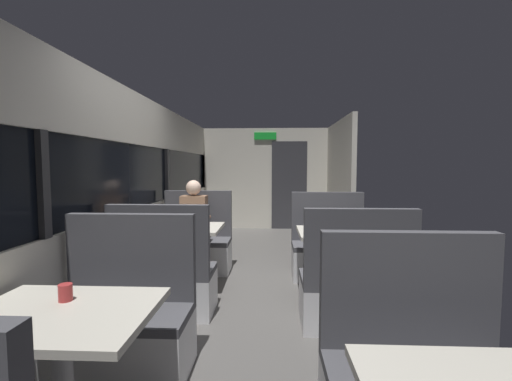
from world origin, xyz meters
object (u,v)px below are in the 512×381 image
dining_table_mid_window (183,235)px  bench_mid_window_facing_entry (196,247)px  coffee_cup_primary (351,228)px  coffee_cup_secondary (65,293)px  bench_rear_aisle_facing_end (355,292)px  bench_near_window_facing_entry (123,326)px  bench_mid_window_facing_end (165,281)px  dining_table_near_window (61,331)px  bench_rear_aisle_facing_entry (329,252)px  seated_passenger (195,233)px  dining_table_rear_aisle (340,240)px

dining_table_mid_window → bench_mid_window_facing_entry: size_ratio=0.82×
coffee_cup_primary → coffee_cup_secondary: 2.74m
dining_table_mid_window → bench_mid_window_facing_entry: (0.00, 0.70, -0.31)m
bench_rear_aisle_facing_end → bench_near_window_facing_entry: bearing=-157.8°
bench_near_window_facing_entry → bench_mid_window_facing_end: (0.00, 0.93, 0.00)m
bench_mid_window_facing_entry → coffee_cup_primary: bearing=-27.2°
dining_table_near_window → bench_rear_aisle_facing_entry: bearing=57.7°
dining_table_near_window → bench_rear_aisle_facing_entry: size_ratio=0.82×
seated_passenger → bench_mid_window_facing_entry: bearing=90.0°
bench_rear_aisle_facing_end → coffee_cup_primary: bench_rear_aisle_facing_end is taller
dining_table_near_window → bench_rear_aisle_facing_entry: (1.79, 2.83, -0.31)m
dining_table_near_window → bench_rear_aisle_facing_end: (1.79, 1.43, -0.31)m
dining_table_mid_window → coffee_cup_secondary: (-0.05, -2.20, 0.15)m
dining_table_mid_window → dining_table_rear_aisle: same height
coffee_cup_secondary → coffee_cup_primary: bearing=45.0°
dining_table_mid_window → seated_passenger: seated_passenger is taller
dining_table_near_window → coffee_cup_secondary: size_ratio=10.00×
dining_table_mid_window → dining_table_rear_aisle: size_ratio=1.00×
coffee_cup_secondary → dining_table_mid_window: bearing=88.8°
bench_mid_window_facing_entry → coffee_cup_primary: 2.17m
seated_passenger → coffee_cup_secondary: (-0.05, -2.83, 0.25)m
dining_table_near_window → bench_mid_window_facing_entry: bench_mid_window_facing_entry is taller
bench_mid_window_facing_entry → bench_rear_aisle_facing_end: 2.40m
bench_mid_window_facing_end → dining_table_mid_window: bearing=90.0°
bench_mid_window_facing_entry → coffee_cup_primary: (1.89, -0.97, 0.46)m
seated_passenger → coffee_cup_primary: (1.89, -0.90, 0.25)m
bench_near_window_facing_entry → seated_passenger: seated_passenger is taller
bench_near_window_facing_entry → bench_rear_aisle_facing_end: 1.93m
bench_mid_window_facing_end → coffee_cup_primary: bench_mid_window_facing_end is taller
dining_table_near_window → dining_table_rear_aisle: bearing=50.0°
bench_mid_window_facing_end → coffee_cup_primary: (1.89, 0.43, 0.46)m
dining_table_near_window → seated_passenger: (0.00, 2.96, -0.10)m
dining_table_near_window → bench_mid_window_facing_entry: bearing=90.0°
bench_mid_window_facing_entry → bench_rear_aisle_facing_end: (1.79, -1.60, 0.00)m
bench_rear_aisle_facing_end → seated_passenger: 2.36m
dining_table_mid_window → bench_mid_window_facing_entry: bench_mid_window_facing_entry is taller
bench_near_window_facing_entry → coffee_cup_secondary: bench_near_window_facing_entry is taller
dining_table_near_window → bench_rear_aisle_facing_entry: bench_rear_aisle_facing_entry is taller
bench_mid_window_facing_entry → bench_rear_aisle_facing_end: bearing=-41.8°
bench_mid_window_facing_entry → bench_rear_aisle_facing_entry: bearing=-6.4°
bench_mid_window_facing_entry → dining_table_rear_aisle: (1.79, -0.90, 0.31)m
bench_mid_window_facing_entry → coffee_cup_primary: bench_mid_window_facing_entry is taller
bench_near_window_facing_entry → bench_rear_aisle_facing_entry: bearing=50.0°
dining_table_rear_aisle → bench_rear_aisle_facing_end: 0.77m
dining_table_rear_aisle → bench_rear_aisle_facing_entry: bench_rear_aisle_facing_entry is taller
seated_passenger → bench_near_window_facing_entry: bearing=-90.0°
dining_table_mid_window → coffee_cup_secondary: 2.21m
bench_mid_window_facing_entry → bench_rear_aisle_facing_entry: 1.80m
dining_table_near_window → bench_mid_window_facing_entry: (0.00, 3.03, -0.31)m
bench_mid_window_facing_end → dining_table_rear_aisle: size_ratio=1.22×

